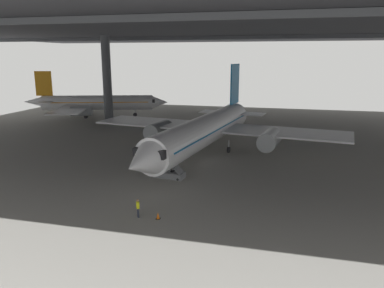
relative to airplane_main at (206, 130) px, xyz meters
name	(u,v)px	position (x,y,z in m)	size (l,w,h in m)	color
ground_plane	(203,161)	(0.26, -3.11, -3.62)	(110.00, 110.00, 0.00)	gray
hangar_structure	(222,26)	(0.17, 10.66, 14.57)	(121.00, 99.00, 18.83)	#4C4F54
airplane_main	(206,130)	(0.00, 0.00, 0.00)	(38.88, 39.92, 12.36)	white
boarding_stairs	(167,171)	(-2.28, -10.81, -2.87)	(4.54, 2.07, 4.84)	slate
crew_worker_near_nose	(138,207)	(-1.29, -21.91, -2.66)	(0.39, 0.46, 1.67)	#232838
crew_worker_by_stairs	(157,162)	(-4.30, -8.48, -2.66)	(0.38, 0.47, 1.68)	#232838
airplane_distant	(95,103)	(-31.59, 26.82, -0.37)	(31.88, 31.55, 10.38)	white
traffic_cone_orange	(158,216)	(0.49, -21.81, -3.32)	(0.36, 0.36, 0.60)	black
baggage_tug	(180,136)	(-6.35, 8.94, -3.09)	(1.82, 2.45, 0.90)	yellow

